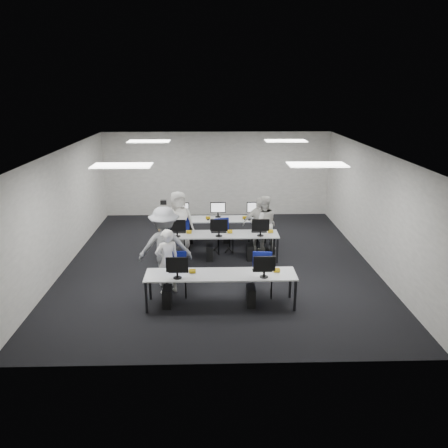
{
  "coord_description": "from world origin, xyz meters",
  "views": [
    {
      "loc": [
        -0.15,
        -10.88,
        4.55
      ],
      "look_at": [
        0.14,
        0.23,
        1.0
      ],
      "focal_mm": 35.0,
      "sensor_mm": 36.0,
      "label": 1
    }
  ],
  "objects_px": {
    "chair_1": "(262,281)",
    "photographer": "(165,247)",
    "chair_0": "(177,281)",
    "chair_7": "(259,239)",
    "desk_front": "(221,276)",
    "chair_4": "(262,241)",
    "chair_2": "(180,241)",
    "student_0": "(167,261)",
    "student_3": "(259,224)",
    "desk_mid": "(219,236)",
    "student_1": "(263,223)",
    "chair_3": "(223,241)",
    "student_2": "(179,222)",
    "chair_6": "(222,241)",
    "chair_5": "(184,239)"
  },
  "relations": [
    {
      "from": "chair_0",
      "to": "student_1",
      "type": "bearing_deg",
      "value": 49.52
    },
    {
      "from": "desk_front",
      "to": "chair_5",
      "type": "height_order",
      "value": "chair_5"
    },
    {
      "from": "desk_front",
      "to": "photographer",
      "type": "xyz_separation_m",
      "value": [
        -1.28,
        1.06,
        0.28
      ]
    },
    {
      "from": "chair_6",
      "to": "photographer",
      "type": "relative_size",
      "value": 0.42
    },
    {
      "from": "chair_2",
      "to": "student_3",
      "type": "relative_size",
      "value": 0.62
    },
    {
      "from": "desk_front",
      "to": "student_2",
      "type": "bearing_deg",
      "value": 108.91
    },
    {
      "from": "chair_2",
      "to": "student_2",
      "type": "height_order",
      "value": "student_2"
    },
    {
      "from": "desk_front",
      "to": "chair_7",
      "type": "relative_size",
      "value": 3.33
    },
    {
      "from": "chair_1",
      "to": "photographer",
      "type": "height_order",
      "value": "photographer"
    },
    {
      "from": "chair_4",
      "to": "student_0",
      "type": "bearing_deg",
      "value": -140.69
    },
    {
      "from": "chair_2",
      "to": "photographer",
      "type": "distance_m",
      "value": 2.31
    },
    {
      "from": "chair_7",
      "to": "student_0",
      "type": "bearing_deg",
      "value": -143.33
    },
    {
      "from": "chair_0",
      "to": "chair_7",
      "type": "bearing_deg",
      "value": 51.5
    },
    {
      "from": "desk_mid",
      "to": "chair_7",
      "type": "xyz_separation_m",
      "value": [
        1.16,
        0.72,
        -0.38
      ]
    },
    {
      "from": "student_0",
      "to": "chair_1",
      "type": "bearing_deg",
      "value": 152.49
    },
    {
      "from": "chair_5",
      "to": "student_3",
      "type": "bearing_deg",
      "value": -2.05
    },
    {
      "from": "chair_3",
      "to": "chair_0",
      "type": "bearing_deg",
      "value": -128.54
    },
    {
      "from": "student_0",
      "to": "student_2",
      "type": "relative_size",
      "value": 0.88
    },
    {
      "from": "student_2",
      "to": "photographer",
      "type": "distance_m",
      "value": 2.2
    },
    {
      "from": "desk_mid",
      "to": "student_1",
      "type": "xyz_separation_m",
      "value": [
        1.28,
        0.67,
        0.12
      ]
    },
    {
      "from": "chair_0",
      "to": "chair_5",
      "type": "distance_m",
      "value": 2.96
    },
    {
      "from": "chair_6",
      "to": "student_0",
      "type": "height_order",
      "value": "student_0"
    },
    {
      "from": "chair_4",
      "to": "student_3",
      "type": "height_order",
      "value": "student_3"
    },
    {
      "from": "photographer",
      "to": "chair_4",
      "type": "bearing_deg",
      "value": -143.26
    },
    {
      "from": "chair_1",
      "to": "photographer",
      "type": "xyz_separation_m",
      "value": [
        -2.22,
        0.54,
        0.66
      ]
    },
    {
      "from": "chair_6",
      "to": "student_2",
      "type": "relative_size",
      "value": 0.47
    },
    {
      "from": "chair_3",
      "to": "chair_1",
      "type": "bearing_deg",
      "value": -88.8
    },
    {
      "from": "chair_3",
      "to": "photographer",
      "type": "bearing_deg",
      "value": -138.92
    },
    {
      "from": "chair_3",
      "to": "chair_4",
      "type": "distance_m",
      "value": 1.11
    },
    {
      "from": "chair_5",
      "to": "student_3",
      "type": "distance_m",
      "value": 2.22
    },
    {
      "from": "chair_5",
      "to": "chair_6",
      "type": "xyz_separation_m",
      "value": [
        1.09,
        -0.19,
        -0.01
      ]
    },
    {
      "from": "desk_mid",
      "to": "chair_0",
      "type": "height_order",
      "value": "chair_0"
    },
    {
      "from": "chair_4",
      "to": "photographer",
      "type": "bearing_deg",
      "value": -146.94
    },
    {
      "from": "desk_front",
      "to": "chair_4",
      "type": "height_order",
      "value": "chair_4"
    },
    {
      "from": "chair_3",
      "to": "photographer",
      "type": "height_order",
      "value": "photographer"
    },
    {
      "from": "chair_0",
      "to": "student_3",
      "type": "xyz_separation_m",
      "value": [
        2.13,
        2.72,
        0.48
      ]
    },
    {
      "from": "desk_mid",
      "to": "student_0",
      "type": "relative_size",
      "value": 2.09
    },
    {
      "from": "chair_5",
      "to": "chair_7",
      "type": "xyz_separation_m",
      "value": [
        2.16,
        -0.2,
        0.04
      ]
    },
    {
      "from": "chair_2",
      "to": "chair_3",
      "type": "bearing_deg",
      "value": 11.77
    },
    {
      "from": "student_3",
      "to": "chair_1",
      "type": "bearing_deg",
      "value": -95.63
    },
    {
      "from": "chair_7",
      "to": "student_2",
      "type": "xyz_separation_m",
      "value": [
        -2.28,
        -0.06,
        0.57
      ]
    },
    {
      "from": "chair_7",
      "to": "student_0",
      "type": "distance_m",
      "value": 3.6
    },
    {
      "from": "chair_4",
      "to": "student_1",
      "type": "bearing_deg",
      "value": 57.56
    },
    {
      "from": "chair_7",
      "to": "chair_3",
      "type": "bearing_deg",
      "value": 174.03
    },
    {
      "from": "chair_4",
      "to": "student_3",
      "type": "xyz_separation_m",
      "value": [
        -0.1,
        0.06,
        0.49
      ]
    },
    {
      "from": "chair_5",
      "to": "chair_1",
      "type": "bearing_deg",
      "value": -52.67
    },
    {
      "from": "chair_1",
      "to": "chair_5",
      "type": "distance_m",
      "value": 3.58
    },
    {
      "from": "chair_3",
      "to": "chair_7",
      "type": "bearing_deg",
      "value": -9.29
    },
    {
      "from": "desk_mid",
      "to": "chair_5",
      "type": "height_order",
      "value": "chair_5"
    },
    {
      "from": "chair_2",
      "to": "student_0",
      "type": "relative_size",
      "value": 0.63
    }
  ]
}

